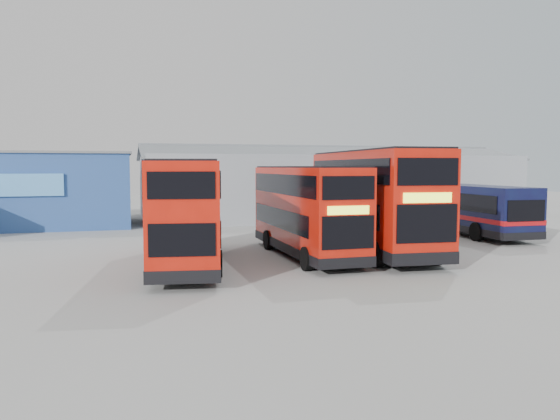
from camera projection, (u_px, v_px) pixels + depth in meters
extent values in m
plane|color=#969692|center=(321.00, 259.00, 24.55)|extent=(120.00, 120.00, 0.00)
cube|color=#23458C|center=(39.00, 190.00, 37.67)|extent=(12.00, 8.00, 5.00)
cube|color=slate|center=(38.00, 153.00, 37.47)|extent=(12.30, 8.30, 0.15)
cube|color=#55A5F3|center=(30.00, 185.00, 33.71)|extent=(3.96, 0.15, 1.40)
cube|color=#989DA5|center=(327.00, 186.00, 45.72)|extent=(30.00, 12.00, 5.00)
cube|color=slate|center=(340.00, 152.00, 42.82)|extent=(30.50, 6.33, 1.29)
cube|color=slate|center=(315.00, 154.00, 48.18)|extent=(30.50, 6.33, 1.29)
cube|color=red|center=(188.00, 210.00, 22.66)|extent=(4.02, 10.56, 3.98)
cube|color=black|center=(189.00, 253.00, 22.81)|extent=(4.06, 10.61, 0.44)
cube|color=black|center=(218.00, 222.00, 22.47)|extent=(1.40, 8.64, 0.93)
cube|color=black|center=(157.00, 222.00, 22.15)|extent=(1.40, 8.64, 0.93)
cube|color=black|center=(218.00, 181.00, 22.73)|extent=(1.55, 9.61, 0.93)
cube|color=black|center=(157.00, 181.00, 22.41)|extent=(1.55, 9.61, 0.93)
cube|color=black|center=(192.00, 213.00, 27.83)|extent=(2.19, 0.39, 1.33)
cube|color=black|center=(192.00, 178.00, 27.68)|extent=(2.19, 0.39, 0.93)
cube|color=#CEDF2F|center=(192.00, 196.00, 27.76)|extent=(1.75, 0.31, 0.34)
cube|color=black|center=(182.00, 240.00, 17.59)|extent=(2.14, 0.38, 1.08)
cube|color=black|center=(181.00, 185.00, 17.45)|extent=(2.14, 0.38, 0.88)
cube|color=black|center=(187.00, 162.00, 22.51)|extent=(3.85, 10.40, 0.10)
cylinder|color=black|center=(216.00, 241.00, 26.50)|extent=(0.47, 1.06, 1.02)
cylinder|color=black|center=(167.00, 242.00, 26.20)|extent=(0.47, 1.06, 1.02)
cylinder|color=black|center=(218.00, 264.00, 20.39)|extent=(0.47, 1.06, 1.02)
cylinder|color=black|center=(154.00, 265.00, 20.09)|extent=(0.47, 1.06, 1.02)
cube|color=red|center=(305.00, 209.00, 25.04)|extent=(2.35, 9.76, 3.76)
cube|color=black|center=(305.00, 245.00, 25.18)|extent=(2.39, 9.80, 0.42)
cube|color=black|center=(279.00, 218.00, 25.10)|extent=(0.07, 8.27, 0.88)
cube|color=black|center=(326.00, 217.00, 25.76)|extent=(0.07, 8.27, 0.88)
cube|color=black|center=(281.00, 184.00, 24.62)|extent=(0.07, 9.20, 0.88)
cube|color=black|center=(330.00, 184.00, 25.28)|extent=(0.07, 9.20, 0.88)
cube|color=black|center=(348.00, 232.00, 20.40)|extent=(2.09, 0.05, 1.25)
cube|color=black|center=(349.00, 188.00, 20.27)|extent=(2.09, 0.05, 0.88)
cube|color=#CEDF2F|center=(349.00, 210.00, 20.33)|extent=(1.67, 0.04, 0.33)
cube|color=black|center=(276.00, 212.00, 29.76)|extent=(2.04, 0.05, 1.02)
cube|color=black|center=(276.00, 181.00, 29.63)|extent=(2.04, 0.05, 0.84)
cube|color=black|center=(306.00, 167.00, 24.89)|extent=(2.21, 9.62, 0.09)
cylinder|color=black|center=(307.00, 259.00, 21.62)|extent=(0.30, 0.97, 0.97)
cylinder|color=black|center=(358.00, 256.00, 22.25)|extent=(0.30, 0.97, 0.97)
cylinder|color=black|center=(268.00, 240.00, 27.22)|extent=(0.30, 0.97, 0.97)
cylinder|color=black|center=(310.00, 238.00, 27.85)|extent=(0.30, 0.97, 0.97)
cube|color=red|center=(372.00, 198.00, 26.32)|extent=(3.66, 11.68, 4.43)
cube|color=black|center=(371.00, 239.00, 26.48)|extent=(3.70, 11.73, 0.49)
cube|color=black|center=(341.00, 209.00, 26.51)|extent=(0.84, 9.72, 1.04)
cube|color=black|center=(395.00, 208.00, 27.07)|extent=(0.84, 9.72, 1.04)
cube|color=black|center=(345.00, 171.00, 25.93)|extent=(0.93, 10.81, 1.04)
cube|color=black|center=(399.00, 170.00, 26.49)|extent=(0.93, 10.81, 1.04)
cube|color=black|center=(427.00, 224.00, 20.73)|extent=(2.46, 0.25, 1.48)
cube|color=black|center=(428.00, 172.00, 20.58)|extent=(2.46, 0.25, 1.04)
cube|color=#CEDF2F|center=(428.00, 198.00, 20.64)|extent=(1.97, 0.20, 0.38)
cube|color=black|center=(336.00, 203.00, 32.00)|extent=(2.41, 0.25, 1.20)
cube|color=black|center=(336.00, 170.00, 31.85)|extent=(2.41, 0.25, 0.99)
cube|color=black|center=(372.00, 152.00, 26.14)|extent=(3.48, 11.50, 0.11)
cylinder|color=black|center=(376.00, 254.00, 22.31)|extent=(0.44, 1.16, 1.14)
cylinder|color=black|center=(436.00, 252.00, 22.84)|extent=(0.44, 1.16, 1.14)
cylinder|color=black|center=(328.00, 234.00, 29.05)|extent=(0.44, 1.16, 1.14)
cylinder|color=black|center=(375.00, 232.00, 29.58)|extent=(0.44, 1.16, 1.14)
cube|color=#0C1435|center=(465.00, 207.00, 33.43)|extent=(2.94, 11.16, 2.67)
cube|color=black|center=(464.00, 225.00, 33.53)|extent=(2.98, 11.21, 0.40)
cube|color=#B60E12|center=(464.00, 214.00, 33.47)|extent=(2.97, 11.20, 0.25)
cube|color=black|center=(486.00, 200.00, 33.42)|extent=(0.41, 9.26, 0.96)
cube|color=black|center=(449.00, 200.00, 32.80)|extent=(0.41, 9.26, 0.96)
cube|color=black|center=(420.00, 199.00, 38.79)|extent=(2.27, 0.14, 1.31)
cube|color=black|center=(526.00, 211.00, 28.04)|extent=(2.22, 0.14, 1.11)
cylinder|color=black|center=(447.00, 219.00, 37.62)|extent=(0.36, 1.06, 1.05)
cylinder|color=black|center=(415.00, 220.00, 37.03)|extent=(0.36, 1.06, 1.05)
cylinder|color=black|center=(514.00, 231.00, 30.80)|extent=(0.36, 1.06, 1.05)
cylinder|color=black|center=(477.00, 232.00, 30.22)|extent=(0.36, 1.06, 1.05)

